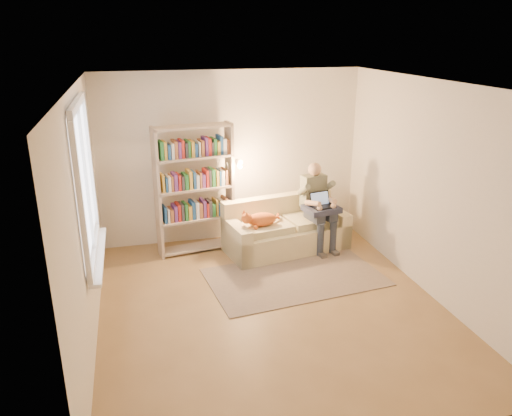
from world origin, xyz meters
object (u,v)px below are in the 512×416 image
object	(u,v)px
bookshelf	(195,183)
person	(317,202)
cat	(262,219)
sofa	(285,231)
laptop	(318,203)

from	to	relation	value
bookshelf	person	bearing A→B (deg)	-19.63
cat	bookshelf	xyz separation A→B (m)	(-0.89, 0.46, 0.46)
person	sofa	bearing A→B (deg)	162.45
sofa	bookshelf	size ratio (longest dim) A/B	1.01
sofa	person	size ratio (longest dim) A/B	1.47
sofa	person	bearing A→B (deg)	-17.55
sofa	cat	distance (m)	0.55
person	laptop	world-z (taller)	person
cat	laptop	size ratio (longest dim) A/B	1.80
cat	laptop	distance (m)	0.87
person	bookshelf	bearing A→B (deg)	159.42
person	bookshelf	distance (m)	1.83
laptop	bookshelf	world-z (taller)	bookshelf
person	cat	size ratio (longest dim) A/B	2.03
sofa	cat	world-z (taller)	sofa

